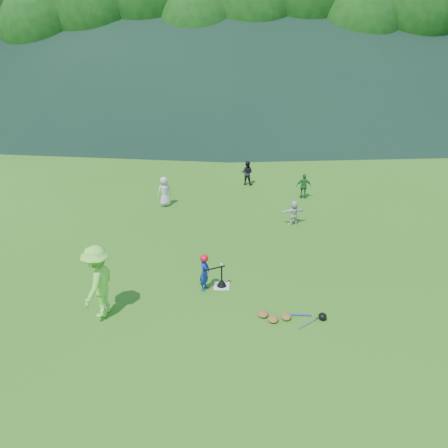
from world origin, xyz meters
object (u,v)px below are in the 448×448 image
home_plate (222,286)px  fielder_a (165,191)px  adult_coach (98,282)px  fielder_c (304,186)px  batting_tee (222,282)px  fielder_b (247,173)px  batter_child (205,273)px  fielder_d (294,213)px  equipment_pile (286,317)px

home_plate → fielder_a: 6.93m
adult_coach → fielder_c: 11.06m
fielder_a → batting_tee: (2.64, -6.37, -0.51)m
home_plate → fielder_b: bearing=84.3°
batter_child → home_plate: bearing=-52.6°
home_plate → batter_child: bearing=-161.2°
batter_child → fielder_c: 8.55m
fielder_a → fielder_b: (3.57, 2.87, -0.05)m
adult_coach → fielder_a: 7.85m
batter_child → fielder_a: 6.89m
batting_tee → fielder_a: bearing=112.5°
fielder_d → batting_tee: bearing=43.9°
home_plate → fielder_d: bearing=60.0°
batter_child → equipment_pile: 2.66m
adult_coach → fielder_c: bearing=152.4°
fielder_a → fielder_c: size_ratio=1.14×
home_plate → fielder_a: (-2.64, 6.37, 0.63)m
fielder_c → fielder_d: fielder_c is taller
fielder_b → fielder_a: bearing=55.8°
home_plate → fielder_b: 9.31m
batter_child → fielder_c: (3.91, 7.60, 0.01)m
fielder_c → batter_child: bearing=64.3°
fielder_b → equipment_pile: size_ratio=0.66×
equipment_pile → fielder_b: bearing=94.3°
fielder_a → fielder_b: bearing=-172.4°
fielder_a → fielder_c: (6.06, 1.06, -0.08)m
fielder_c → fielder_b: bearing=-34.5°
batting_tee → home_plate: bearing=0.0°
fielder_b → equipment_pile: (0.82, -10.78, -0.52)m
batter_child → fielder_c: fielder_c is taller
home_plate → batting_tee: size_ratio=0.66×
fielder_a → batter_child: bearing=76.9°
fielder_d → adult_coach: bearing=30.1°
home_plate → adult_coach: adult_coach is taller
equipment_pile → adult_coach: bearing=179.1°
fielder_d → batting_tee: size_ratio=1.44×
fielder_b → fielder_d: fielder_b is taller
fielder_a → equipment_pile: 9.06m
fielder_a → fielder_b: 4.58m
home_plate → batting_tee: batting_tee is taller
home_plate → equipment_pile: equipment_pile is taller
fielder_a → adult_coach: bearing=55.0°
fielder_a → equipment_pile: size_ratio=0.71×
fielder_a → fielder_d: fielder_a is taller
home_plate → fielder_d: (2.64, 4.56, 0.48)m
batter_child → batting_tee: (0.49, 0.17, -0.42)m
fielder_b → fielder_c: fielder_b is taller
adult_coach → fielder_b: bearing=168.0°
batter_child → fielder_d: size_ratio=1.13×
fielder_b → fielder_d: bearing=127.0°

